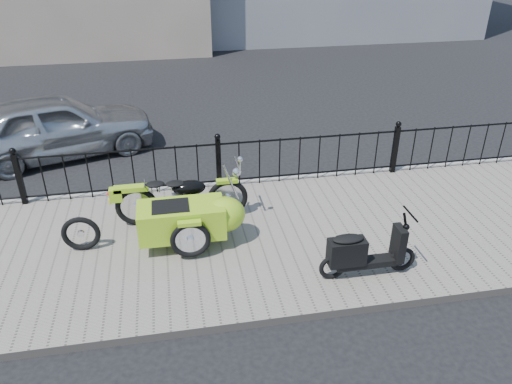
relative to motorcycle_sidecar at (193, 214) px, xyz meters
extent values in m
plane|color=black|center=(0.60, 0.41, -0.59)|extent=(120.00, 120.00, 0.00)
cube|color=gray|center=(0.60, -0.09, -0.53)|extent=(30.00, 3.80, 0.12)
cube|color=gray|center=(0.60, 1.85, -0.53)|extent=(30.00, 0.10, 0.12)
cylinder|color=black|center=(0.60, 1.71, 0.40)|extent=(14.00, 0.04, 0.04)
cylinder|color=black|center=(0.60, 1.71, -0.35)|extent=(14.00, 0.04, 0.04)
cube|color=black|center=(-2.90, 1.71, 0.01)|extent=(0.09, 0.09, 0.96)
sphere|color=black|center=(-2.90, 1.71, 0.55)|extent=(0.11, 0.11, 0.11)
cube|color=black|center=(0.60, 1.71, 0.01)|extent=(0.09, 0.09, 0.96)
sphere|color=black|center=(0.60, 1.71, 0.55)|extent=(0.11, 0.11, 0.11)
cube|color=black|center=(4.10, 1.71, 0.01)|extent=(0.09, 0.09, 0.96)
sphere|color=black|center=(4.10, 1.71, 0.55)|extent=(0.11, 0.11, 0.11)
torus|color=black|center=(0.62, 0.61, -0.13)|extent=(0.69, 0.09, 0.69)
torus|color=black|center=(-0.88, 0.61, -0.13)|extent=(0.69, 0.09, 0.69)
torus|color=black|center=(-0.08, -0.53, -0.13)|extent=(0.60, 0.08, 0.60)
cube|color=gray|center=(-0.13, 0.61, -0.11)|extent=(0.34, 0.22, 0.24)
cylinder|color=black|center=(-0.13, 0.61, -0.18)|extent=(1.40, 0.04, 0.04)
ellipsoid|color=black|center=(-0.01, 0.61, 0.13)|extent=(0.54, 0.29, 0.26)
cylinder|color=silver|center=(0.80, 0.61, 0.49)|extent=(0.03, 0.56, 0.03)
cylinder|color=silver|center=(0.68, 0.61, 0.18)|extent=(0.25, 0.04, 0.59)
sphere|color=silver|center=(0.78, 0.61, 0.35)|extent=(0.15, 0.15, 0.15)
cube|color=#94C91D|center=(0.62, 0.61, 0.20)|extent=(0.36, 0.12, 0.06)
cube|color=#94C91D|center=(-0.93, 0.61, 0.21)|extent=(0.55, 0.16, 0.08)
ellipsoid|color=black|center=(-0.23, 0.61, 0.23)|extent=(0.31, 0.22, 0.08)
ellipsoid|color=black|center=(-0.55, 0.61, 0.25)|extent=(0.31, 0.22, 0.08)
sphere|color=red|center=(-1.28, 0.61, 0.15)|extent=(0.07, 0.07, 0.07)
cube|color=yellow|center=(-1.30, 0.71, -0.03)|extent=(0.02, 0.14, 0.10)
cube|color=#94C91D|center=(-0.18, -0.14, 0.00)|extent=(1.30, 0.62, 0.50)
ellipsoid|color=#94C91D|center=(0.47, -0.14, 0.02)|extent=(0.65, 0.60, 0.54)
cube|color=black|center=(-0.33, -0.14, 0.23)|extent=(0.55, 0.43, 0.06)
cube|color=#94C91D|center=(-0.08, -0.53, 0.16)|extent=(0.34, 0.11, 0.06)
torus|color=black|center=(2.88, -1.34, -0.28)|extent=(0.39, 0.07, 0.39)
torus|color=black|center=(1.84, -1.34, -0.28)|extent=(0.39, 0.07, 0.39)
cube|color=black|center=(2.36, -1.34, -0.27)|extent=(0.95, 0.21, 0.09)
cube|color=black|center=(2.03, -1.34, -0.05)|extent=(0.52, 0.25, 0.38)
ellipsoid|color=black|center=(2.03, -1.34, 0.17)|extent=(0.44, 0.22, 0.09)
cube|color=black|center=(2.79, -1.34, 0.00)|extent=(0.11, 0.28, 0.52)
cylinder|color=black|center=(2.85, -1.34, 0.28)|extent=(0.15, 0.04, 0.42)
cylinder|color=black|center=(2.89, -1.34, 0.47)|extent=(0.03, 0.42, 0.03)
torus|color=black|center=(-1.70, 0.02, -0.18)|extent=(0.58, 0.11, 0.58)
imported|color=#A7AAAE|center=(-2.63, 4.04, 0.10)|extent=(4.35, 2.78, 1.38)
camera|label=1|loc=(-0.24, -6.67, 3.99)|focal=35.00mm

